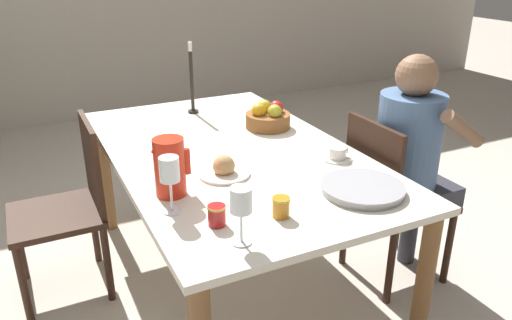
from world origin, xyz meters
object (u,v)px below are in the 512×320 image
Objects in this scene: wine_glass_juice at (241,203)px; jam_jar_amber at (281,206)px; candlestick_tall at (192,85)px; red_pitcher at (170,167)px; serving_tray at (362,188)px; chair_opposite at (70,204)px; jam_jar_red at (217,215)px; teacup_near_person at (337,154)px; bread_plate at (224,169)px; fruit_bowl at (268,117)px; wine_glass_water at (170,172)px; chair_person_side at (389,197)px; person_seated at (413,154)px.

jam_jar_amber is at bearing 25.76° from wine_glass_juice.
red_pitcher is at bearing -114.02° from candlestick_tall.
chair_opposite is at bearing 136.84° from serving_tray.
jam_jar_red reaches higher than serving_tray.
teacup_near_person is (0.76, 0.01, -0.09)m from red_pitcher.
jam_jar_red is at bearing -156.52° from chair_opposite.
wine_glass_juice is 0.17m from jam_jar_red.
candlestick_tall reaches higher than bread_plate.
chair_opposite is at bearing 150.39° from teacup_near_person.
fruit_bowl reaches higher than bread_plate.
wine_glass_water is at bearing -143.94° from bread_plate.
red_pitcher reaches higher than chair_person_side.
jam_jar_amber is (0.19, 0.09, -0.10)m from wine_glass_juice.
chair_opposite is 0.80m from red_pitcher.
jam_jar_red is at bearing -127.04° from fruit_bowl.
teacup_near_person is (-0.42, 0.02, 0.07)m from person_seated.
candlestick_tall is at bearing -141.59° from person_seated.
bread_plate is (-0.42, 0.38, 0.01)m from serving_tray.
wine_glass_water is 0.90× the size of fruit_bowl.
chair_person_side is 3.85× the size of red_pitcher.
chair_person_side is 3.73× the size of fruit_bowl.
wine_glass_juice is at bearing -154.24° from jam_jar_amber.
chair_opposite reaches higher than teacup_near_person.
teacup_near_person is at bearing 0.56° from red_pitcher.
bread_plate is at bearing -95.60° from person_seated.
chair_opposite is 4.48× the size of wine_glass_juice.
jam_jar_red is 0.32× the size of fruit_bowl.
candlestick_tall is (0.42, 0.94, 0.05)m from red_pitcher.
candlestick_tall reaches higher than jam_jar_red.
bread_plate is at bearing 63.93° from jam_jar_red.
wine_glass_juice is 0.60× the size of serving_tray.
serving_tray is at bearing 12.25° from wine_glass_juice.
wine_glass_water reaches higher than serving_tray.
teacup_near_person is (-0.33, -0.01, 0.29)m from chair_person_side.
person_seated is 6.04× the size of wine_glass_juice.
teacup_near_person is (0.80, 0.14, -0.13)m from wine_glass_water.
wine_glass_juice is 0.24m from jam_jar_amber.
candlestick_tall is (0.35, 1.23, 0.12)m from jam_jar_red.
candlestick_tall reaches higher than wine_glass_juice.
teacup_near_person is at bearing -93.36° from person_seated.
chair_person_side is 1.22m from wine_glass_water.
fruit_bowl is (-0.41, 0.51, 0.32)m from chair_person_side.
bread_plate is at bearing 73.36° from wine_glass_juice.
red_pitcher is at bearing 131.10° from jam_jar_amber.
chair_opposite reaches higher than bread_plate.
chair_person_side is at bearing 0.74° from red_pitcher.
chair_opposite is at bearing 136.18° from bread_plate.
chair_person_side is 11.84× the size of jam_jar_red.
person_seated is at bearing 69.70° from chair_person_side.
person_seated reaches higher than wine_glass_water.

